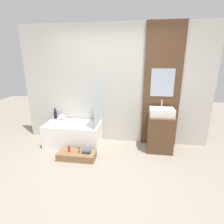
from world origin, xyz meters
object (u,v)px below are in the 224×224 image
object	(u,v)px
vase_tall_dark	(55,115)
bottle_soap_secondary	(79,150)
vase_round_light	(62,117)
bottle_soap_primary	(69,149)
sink	(162,112)
wooden_step_bench	(77,155)
bathtub	(74,134)

from	to	relation	value
vase_tall_dark	bottle_soap_secondary	size ratio (longest dim) A/B	2.38
vase_round_light	bottle_soap_primary	bearing A→B (deg)	-59.71
sink	wooden_step_bench	bearing A→B (deg)	-159.01
wooden_step_bench	bottle_soap_secondary	xyz separation A→B (m)	(0.06, 0.00, 0.12)
bathtub	bottle_soap_secondary	world-z (taller)	bathtub
bottle_soap_primary	bottle_soap_secondary	xyz separation A→B (m)	(0.20, 0.00, -0.00)
bottle_soap_secondary	bottle_soap_primary	bearing A→B (deg)	-180.00
wooden_step_bench	bottle_soap_primary	bearing A→B (deg)	-180.00
bathtub	bottle_soap_primary	distance (m)	0.59
vase_tall_dark	bottle_soap_secondary	distance (m)	1.24
bottle_soap_primary	vase_tall_dark	bearing A→B (deg)	127.85
vase_tall_dark	vase_round_light	world-z (taller)	vase_tall_dark
bathtub	bottle_soap_secondary	bearing A→B (deg)	-60.92
bathtub	wooden_step_bench	xyz separation A→B (m)	(0.26, -0.57, -0.19)
wooden_step_bench	vase_round_light	size ratio (longest dim) A/B	5.44
sink	bottle_soap_secondary	distance (m)	1.82
wooden_step_bench	sink	xyz separation A→B (m)	(1.63, 0.63, 0.77)
vase_round_light	bottle_soap_secondary	size ratio (longest dim) A/B	1.29
sink	bottle_soap_primary	distance (m)	2.00
wooden_step_bench	sink	bearing A→B (deg)	20.99
wooden_step_bench	vase_round_light	bearing A→B (deg)	127.67
wooden_step_bench	vase_round_light	world-z (taller)	vase_round_light
vase_tall_dark	bottle_soap_secondary	xyz separation A→B (m)	(0.83, -0.81, -0.43)
bottle_soap_secondary	sink	bearing A→B (deg)	21.65
wooden_step_bench	vase_tall_dark	world-z (taller)	vase_tall_dark
sink	bottle_soap_primary	size ratio (longest dim) A/B	4.39
bathtub	bottle_soap_primary	size ratio (longest dim) A/B	10.86
vase_tall_dark	sink	bearing A→B (deg)	-4.43
vase_round_light	bottle_soap_secondary	xyz separation A→B (m)	(0.66, -0.78, -0.39)
wooden_step_bench	bottle_soap_primary	world-z (taller)	bottle_soap_primary
bottle_soap_primary	bottle_soap_secondary	size ratio (longest dim) A/B	1.06
wooden_step_bench	sink	size ratio (longest dim) A/B	1.51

